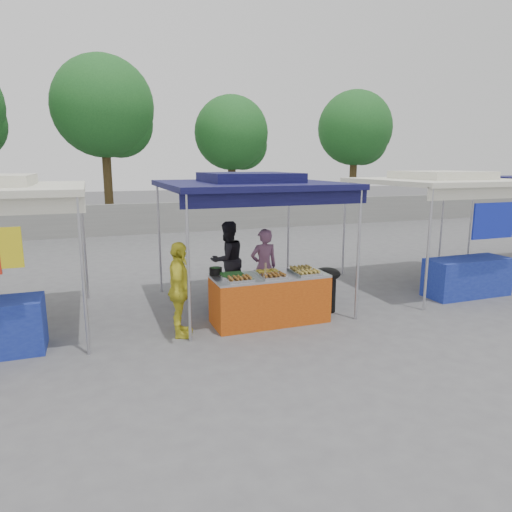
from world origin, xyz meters
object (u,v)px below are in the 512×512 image
object	(u,v)px
cooking_pot	(216,271)
customer_person	(179,290)
wok_burner	(327,285)
helper_man	(228,260)
vendor_woman	(264,267)
vendor_table	(270,299)

from	to	relation	value
cooking_pot	customer_person	xyz separation A→B (m)	(-0.72, -0.46, -0.14)
wok_burner	helper_man	world-z (taller)	helper_man
customer_person	vendor_woman	bearing A→B (deg)	-43.85
cooking_pot	customer_person	size ratio (longest dim) A/B	0.14
wok_burner	helper_man	size ratio (longest dim) A/B	0.53
cooking_pot	customer_person	distance (m)	0.87
vendor_table	cooking_pot	xyz separation A→B (m)	(-0.88, 0.33, 0.49)
cooking_pot	vendor_table	bearing A→B (deg)	-20.29
cooking_pot	helper_man	size ratio (longest dim) A/B	0.14
wok_burner	customer_person	world-z (taller)	customer_person
cooking_pot	wok_burner	bearing A→B (deg)	-3.81
vendor_woman	customer_person	xyz separation A→B (m)	(-1.87, -1.13, 0.02)
wok_burner	helper_man	bearing A→B (deg)	128.47
vendor_table	wok_burner	size ratio (longest dim) A/B	2.37
vendor_table	vendor_woman	bearing A→B (deg)	74.73
helper_man	vendor_table	bearing A→B (deg)	81.03
cooking_pot	helper_man	bearing A→B (deg)	65.65
vendor_woman	customer_person	bearing A→B (deg)	30.49
cooking_pot	wok_burner	xyz separation A→B (m)	(2.10, -0.14, -0.41)
helper_man	customer_person	world-z (taller)	helper_man
cooking_pot	vendor_woman	size ratio (longest dim) A/B	0.15
vendor_table	wok_burner	distance (m)	1.24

